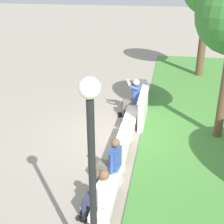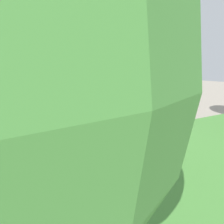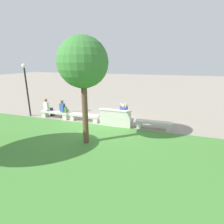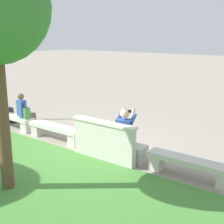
# 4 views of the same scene
# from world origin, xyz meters

# --- Properties ---
(ground_plane) EXTENTS (80.00, 80.00, 0.00)m
(ground_plane) POSITION_xyz_m (0.00, 0.00, 0.00)
(ground_plane) COLOR gray
(grass_strip) EXTENTS (20.30, 8.00, 0.03)m
(grass_strip) POSITION_xyz_m (0.00, 4.38, 0.01)
(grass_strip) COLOR #478438
(grass_strip) RESTS_ON ground
(bench_main) EXTENTS (1.95, 0.40, 0.45)m
(bench_main) POSITION_xyz_m (-3.18, 0.00, 0.30)
(bench_main) COLOR beige
(bench_main) RESTS_ON ground
(bench_near) EXTENTS (1.95, 0.40, 0.45)m
(bench_near) POSITION_xyz_m (-1.06, 0.00, 0.30)
(bench_near) COLOR beige
(bench_near) RESTS_ON ground
(bench_mid) EXTENTS (1.95, 0.40, 0.45)m
(bench_mid) POSITION_xyz_m (1.06, 0.00, 0.30)
(bench_mid) COLOR beige
(bench_mid) RESTS_ON ground
(bench_far) EXTENTS (1.95, 0.40, 0.45)m
(bench_far) POSITION_xyz_m (3.18, 0.00, 0.30)
(bench_far) COLOR beige
(bench_far) RESTS_ON ground
(backrest_wall_with_plaque) EXTENTS (1.85, 0.24, 1.01)m
(backrest_wall_with_plaque) POSITION_xyz_m (-1.06, 0.34, 0.52)
(backrest_wall_with_plaque) COLOR beige
(backrest_wall_with_plaque) RESTS_ON ground
(person_photographer) EXTENTS (0.54, 0.78, 1.32)m
(person_photographer) POSITION_xyz_m (-1.44, -0.07, 0.74)
(person_photographer) COLOR black
(person_photographer) RESTS_ON ground
(person_distant) EXTENTS (0.47, 0.71, 1.26)m
(person_distant) POSITION_xyz_m (2.53, -0.07, 0.67)
(person_distant) COLOR black
(person_distant) RESTS_ON ground
(person_companion) EXTENTS (0.47, 0.71, 1.26)m
(person_companion) POSITION_xyz_m (3.74, -0.07, 0.67)
(person_companion) COLOR black
(person_companion) RESTS_ON ground
(backpack) EXTENTS (0.28, 0.24, 0.43)m
(backpack) POSITION_xyz_m (2.40, 0.02, 0.63)
(backpack) COLOR #4C7F47
(backpack) RESTS_ON bench_far
(tree_behind_wall) EXTENTS (2.10, 2.10, 4.62)m
(tree_behind_wall) POSITION_xyz_m (-0.39, 2.68, 3.53)
(tree_behind_wall) COLOR brown
(tree_behind_wall) RESTS_ON ground
(tree_left_background) EXTENTS (2.87, 2.87, 4.52)m
(tree_left_background) POSITION_xyz_m (3.90, 5.89, 3.07)
(tree_left_background) COLOR #4C3826
(tree_left_background) RESTS_ON ground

